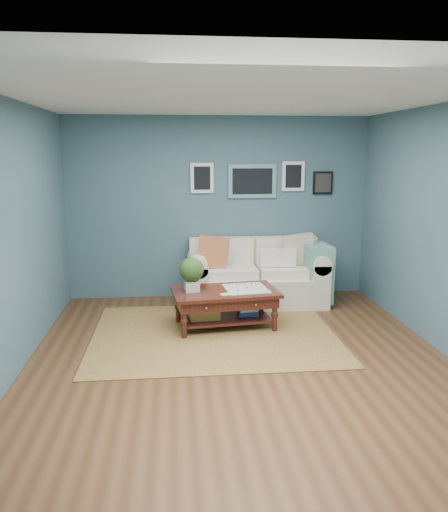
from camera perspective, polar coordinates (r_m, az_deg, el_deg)
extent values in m
plane|color=brown|center=(5.45, 1.83, -11.77)|extent=(5.00, 5.00, 0.00)
plane|color=white|center=(5.02, 2.04, 17.78)|extent=(5.00, 5.00, 0.00)
cube|color=#3C606E|center=(7.52, -0.61, 5.49)|extent=(4.50, 0.02, 2.70)
cube|color=#3C606E|center=(2.67, 9.11, -6.42)|extent=(4.50, 0.02, 2.70)
cube|color=#3C606E|center=(5.26, -23.18, 1.80)|extent=(0.02, 5.00, 2.70)
cube|color=#5B9698|center=(7.53, 3.25, 8.53)|extent=(0.72, 0.03, 0.50)
cube|color=black|center=(7.51, 3.27, 8.52)|extent=(0.60, 0.01, 0.38)
cube|color=white|center=(7.44, -2.53, 8.89)|extent=(0.34, 0.03, 0.44)
cube|color=white|center=(7.64, 7.91, 9.02)|extent=(0.34, 0.03, 0.44)
cube|color=black|center=(7.77, 11.22, 8.21)|extent=(0.30, 0.03, 0.34)
cube|color=brown|center=(6.15, -1.18, -8.87)|extent=(2.91, 2.33, 0.01)
cube|color=silver|center=(7.30, 3.70, -3.80)|extent=(1.46, 0.90, 0.43)
cube|color=silver|center=(7.53, 3.32, 0.30)|extent=(1.91, 0.23, 0.49)
cube|color=silver|center=(7.19, -3.02, -3.20)|extent=(0.25, 0.90, 0.64)
cube|color=silver|center=(7.46, 10.19, -2.81)|extent=(0.25, 0.90, 0.64)
cylinder|color=silver|center=(7.11, -3.04, -0.72)|extent=(0.27, 0.90, 0.27)
cylinder|color=silver|center=(7.39, 10.28, -0.42)|extent=(0.27, 0.90, 0.27)
cube|color=silver|center=(7.12, 0.71, -1.84)|extent=(0.74, 0.58, 0.13)
cube|color=silver|center=(7.25, 6.86, -1.68)|extent=(0.74, 0.58, 0.13)
cube|color=silver|center=(7.34, 0.46, 0.60)|extent=(0.74, 0.12, 0.37)
cube|color=silver|center=(7.47, 6.43, 0.71)|extent=(0.74, 0.12, 0.37)
cube|color=#D55F3C|center=(7.04, -1.29, 0.45)|extent=(0.50, 0.18, 0.49)
cube|color=#F2DFCD|center=(7.32, 8.50, 0.75)|extent=(0.48, 0.18, 0.47)
cube|color=#EFE2CE|center=(7.14, 6.16, -0.21)|extent=(0.51, 0.12, 0.25)
cube|color=#70A4A1|center=(7.31, 10.50, -1.89)|extent=(0.35, 0.56, 0.82)
cube|color=black|center=(6.25, 0.13, -4.11)|extent=(1.37, 0.90, 0.04)
cube|color=black|center=(6.27, 0.13, -4.87)|extent=(1.28, 0.80, 0.13)
cube|color=black|center=(6.35, 0.13, -7.08)|extent=(1.16, 0.68, 0.03)
sphere|color=gold|center=(5.89, -2.03, -5.99)|extent=(0.03, 0.03, 0.03)
sphere|color=gold|center=(6.02, 3.66, -5.61)|extent=(0.03, 0.03, 0.03)
cylinder|color=black|center=(5.96, -4.59, -7.40)|extent=(0.06, 0.06, 0.44)
cylinder|color=black|center=(6.19, 5.82, -6.67)|extent=(0.06, 0.06, 0.44)
cylinder|color=black|center=(6.51, -5.28, -5.74)|extent=(0.06, 0.06, 0.44)
cylinder|color=black|center=(6.72, 4.29, -5.14)|extent=(0.06, 0.06, 0.44)
cube|color=white|center=(6.21, -3.68, -3.42)|extent=(0.19, 0.19, 0.13)
sphere|color=#264517|center=(6.16, -3.71, -1.58)|extent=(0.30, 0.30, 0.30)
cube|color=silver|center=(6.30, 2.53, -3.74)|extent=(0.57, 0.57, 0.01)
cube|color=#A88340|center=(6.26, -2.30, -6.19)|extent=(0.39, 0.30, 0.22)
cube|color=#255095|center=(6.42, 2.74, -6.20)|extent=(0.28, 0.22, 0.12)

